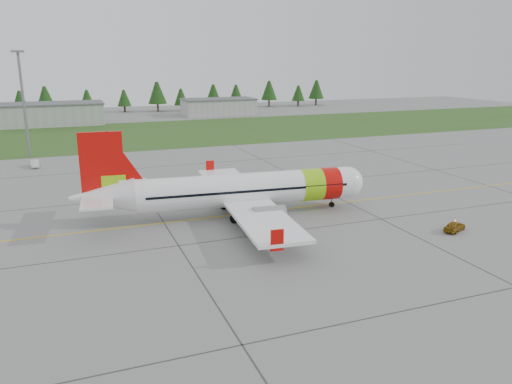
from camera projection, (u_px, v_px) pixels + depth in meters
name	position (u px, v px, depth m)	size (l,w,h in m)	color
ground	(307.00, 229.00, 57.30)	(320.00, 320.00, 0.00)	gray
aircraft	(240.00, 190.00, 61.63)	(36.52, 33.78, 11.06)	white
follow_me_car	(456.00, 217.00, 56.08)	(1.36, 1.15, 3.39)	#D2930B
service_van	(34.00, 156.00, 89.20)	(1.36, 1.28, 3.90)	silver
grass_strip	(167.00, 133.00, 131.25)	(320.00, 50.00, 0.03)	#30561E
taxi_guideline	(280.00, 210.00, 64.51)	(120.00, 0.25, 0.02)	gold
hangar_west	(46.00, 115.00, 145.37)	(32.00, 14.00, 6.00)	#A8A8A3
hangar_east	(219.00, 107.00, 171.67)	(24.00, 12.00, 5.20)	#A8A8A3
floodlight_mast	(24.00, 106.00, 95.96)	(0.50, 0.50, 20.00)	slate
treeline	(136.00, 98.00, 180.46)	(160.00, 8.00, 10.00)	#1C3F14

